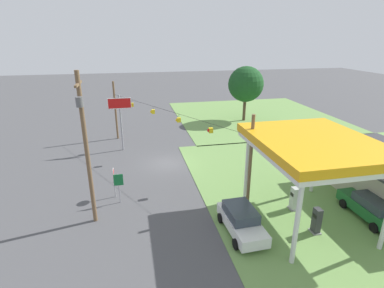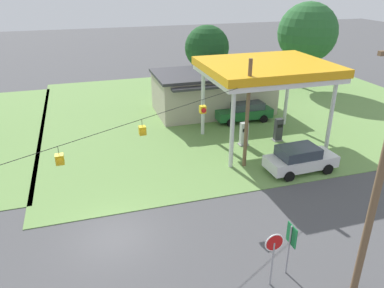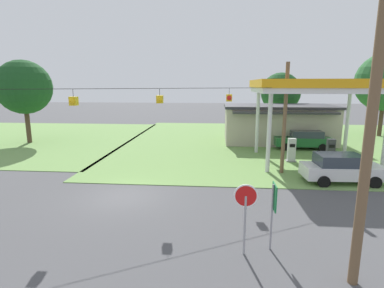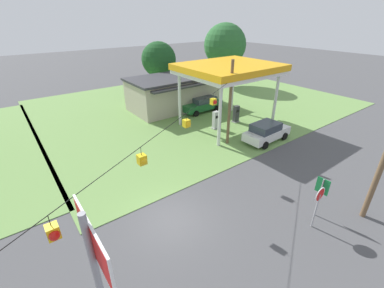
# 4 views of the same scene
# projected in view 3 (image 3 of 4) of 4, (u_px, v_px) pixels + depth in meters

# --- Properties ---
(ground_plane) EXTENTS (160.00, 160.00, 0.00)m
(ground_plane) POSITION_uv_depth(u_px,v_px,m) (124.00, 197.00, 15.46)
(ground_plane) COLOR #4C4C4F
(grass_verge_station_corner) EXTENTS (36.00, 28.00, 0.04)m
(grass_verge_station_corner) POSITION_uv_depth(u_px,v_px,m) (307.00, 142.00, 29.86)
(grass_verge_station_corner) COLOR #6B934C
(grass_verge_station_corner) RESTS_ON ground
(grass_verge_opposite_corner) EXTENTS (24.00, 24.00, 0.04)m
(grass_verge_opposite_corner) POSITION_uv_depth(u_px,v_px,m) (25.00, 138.00, 32.40)
(grass_verge_opposite_corner) COLOR #6B934C
(grass_verge_opposite_corner) RESTS_ON ground
(gas_station_canopy) EXTENTS (8.62, 7.19, 6.04)m
(gas_station_canopy) POSITION_uv_depth(u_px,v_px,m) (316.00, 87.00, 21.28)
(gas_station_canopy) COLOR silver
(gas_station_canopy) RESTS_ON ground
(gas_station_store) EXTENTS (10.59, 6.31, 3.71)m
(gas_station_store) POSITION_uv_depth(u_px,v_px,m) (278.00, 124.00, 29.72)
(gas_station_store) COLOR #B2A893
(gas_station_store) RESTS_ON ground
(fuel_pump_near) EXTENTS (0.71, 0.56, 1.78)m
(fuel_pump_near) POSITION_uv_depth(u_px,v_px,m) (291.00, 151.00, 22.30)
(fuel_pump_near) COLOR gray
(fuel_pump_near) RESTS_ON ground
(fuel_pump_far) EXTENTS (0.71, 0.56, 1.78)m
(fuel_pump_far) POSITION_uv_depth(u_px,v_px,m) (330.00, 151.00, 22.07)
(fuel_pump_far) COLOR gray
(fuel_pump_far) RESTS_ON ground
(car_at_pumps_front) EXTENTS (4.60, 2.24, 1.72)m
(car_at_pumps_front) POSITION_uv_depth(u_px,v_px,m) (341.00, 168.00, 17.54)
(car_at_pumps_front) COLOR white
(car_at_pumps_front) RESTS_ON ground
(car_at_pumps_rear) EXTENTS (4.86, 2.13, 1.68)m
(car_at_pumps_rear) POSITION_uv_depth(u_px,v_px,m) (303.00, 139.00, 26.73)
(car_at_pumps_rear) COLOR #1E602D
(car_at_pumps_rear) RESTS_ON ground
(stop_sign_roadside) EXTENTS (0.80, 0.08, 2.50)m
(stop_sign_roadside) POSITION_uv_depth(u_px,v_px,m) (246.00, 204.00, 9.91)
(stop_sign_roadside) COLOR #99999E
(stop_sign_roadside) RESTS_ON ground
(route_sign) EXTENTS (0.10, 0.70, 2.40)m
(route_sign) POSITION_uv_depth(u_px,v_px,m) (274.00, 203.00, 10.22)
(route_sign) COLOR gray
(route_sign) RESTS_ON ground
(utility_pole_main) EXTENTS (2.20, 0.44, 10.23)m
(utility_pole_main) POSITION_uv_depth(u_px,v_px,m) (377.00, 84.00, 7.65)
(utility_pole_main) COLOR brown
(utility_pole_main) RESTS_ON ground
(signal_span_gantry) EXTENTS (18.26, 10.24, 7.06)m
(signal_span_gantry) POSITION_uv_depth(u_px,v_px,m) (120.00, 122.00, 14.68)
(signal_span_gantry) COLOR brown
(signal_span_gantry) RESTS_ON ground
(tree_behind_station) EXTENTS (4.49, 4.49, 7.06)m
(tree_behind_station) POSITION_uv_depth(u_px,v_px,m) (281.00, 93.00, 34.41)
(tree_behind_station) COLOR #4C3828
(tree_behind_station) RESTS_ON ground
(tree_west_verge) EXTENTS (5.14, 5.14, 8.02)m
(tree_west_verge) POSITION_uv_depth(u_px,v_px,m) (24.00, 87.00, 28.69)
(tree_west_verge) COLOR #4C3828
(tree_west_verge) RESTS_ON ground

